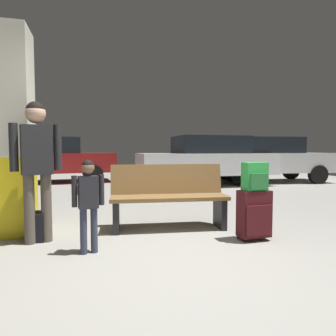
# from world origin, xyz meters

# --- Properties ---
(ground_plane) EXTENTS (18.00, 18.00, 0.10)m
(ground_plane) POSITION_xyz_m (0.00, 4.00, -0.05)
(ground_plane) COLOR gray
(structural_pillar) EXTENTS (0.57, 0.57, 2.64)m
(structural_pillar) POSITION_xyz_m (-1.87, 1.67, 1.31)
(structural_pillar) COLOR yellow
(structural_pillar) RESTS_ON ground_plane
(bench) EXTENTS (1.65, 0.69, 0.89)m
(bench) POSITION_xyz_m (0.20, 1.42, 0.44)
(bench) COLOR brown
(bench) RESTS_ON ground_plane
(suitcase) EXTENTS (0.39, 0.24, 0.60)m
(suitcase) POSITION_xyz_m (1.06, 0.62, 0.32)
(suitcase) COLOR #471419
(suitcase) RESTS_ON ground_plane
(backpack_bright) EXTENTS (0.29, 0.20, 0.34)m
(backpack_bright) POSITION_xyz_m (1.06, 0.62, 0.77)
(backpack_bright) COLOR green
(backpack_bright) RESTS_ON suitcase
(child) EXTENTS (0.33, 0.19, 0.99)m
(child) POSITION_xyz_m (-0.87, 0.64, 0.61)
(child) COLOR #33384C
(child) RESTS_ON ground_plane
(adult) EXTENTS (0.55, 0.28, 1.65)m
(adult) POSITION_xyz_m (-1.45, 1.16, 1.02)
(adult) COLOR brown
(adult) RESTS_ON ground_plane
(backpack_dark_floor) EXTENTS (0.19, 0.28, 0.34)m
(backpack_dark_floor) POSITION_xyz_m (-1.48, 1.27, 0.17)
(backpack_dark_floor) COLOR black
(backpack_dark_floor) RESTS_ON ground_plane
(parked_car_near) EXTENTS (4.10, 1.81, 1.51)m
(parked_car_near) POSITION_xyz_m (2.58, 6.04, 0.81)
(parked_car_near) COLOR silver
(parked_car_near) RESTS_ON ground_plane
(parked_car_far) EXTENTS (4.22, 2.05, 1.51)m
(parked_car_far) POSITION_xyz_m (-2.19, 8.06, 0.81)
(parked_car_far) COLOR maroon
(parked_car_far) RESTS_ON ground_plane
(parked_car_side) EXTENTS (4.26, 2.14, 1.51)m
(parked_car_side) POSITION_xyz_m (4.97, 6.45, 0.81)
(parked_car_side) COLOR silver
(parked_car_side) RESTS_ON ground_plane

